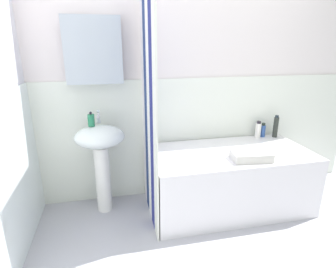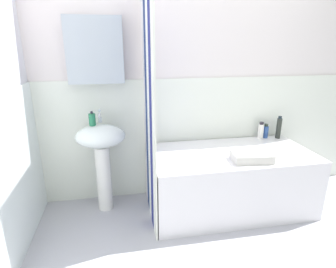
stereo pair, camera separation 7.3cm
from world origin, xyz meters
name	(u,v)px [view 1 (the left image)]	position (x,y,z in m)	size (l,w,h in m)	color
wall_back_tiled	(190,84)	(-0.06, 1.26, 1.14)	(3.60, 0.18, 2.40)	silver
sink	(101,150)	(-0.95, 1.03, 0.61)	(0.44, 0.34, 0.83)	white
faucet	(98,117)	(-0.95, 1.11, 0.89)	(0.03, 0.12, 0.12)	silver
soap_dispenser	(91,120)	(-1.01, 1.04, 0.89)	(0.06, 0.06, 0.13)	#23764E
bathtub	(228,179)	(0.22, 0.84, 0.28)	(1.48, 0.76, 0.57)	white
shower_curtain	(149,110)	(-0.53, 0.84, 1.00)	(0.01, 0.76, 2.00)	white
conditioner_bottle	(276,127)	(0.86, 1.13, 0.68)	(0.05, 0.05, 0.24)	#292D28
shampoo_bottle	(263,130)	(0.74, 1.17, 0.64)	(0.05, 0.05, 0.15)	#2D4E95
body_wash_bottle	(258,130)	(0.67, 1.15, 0.65)	(0.06, 0.06, 0.18)	white
towel_folded	(251,156)	(0.31, 0.63, 0.60)	(0.33, 0.20, 0.07)	silver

